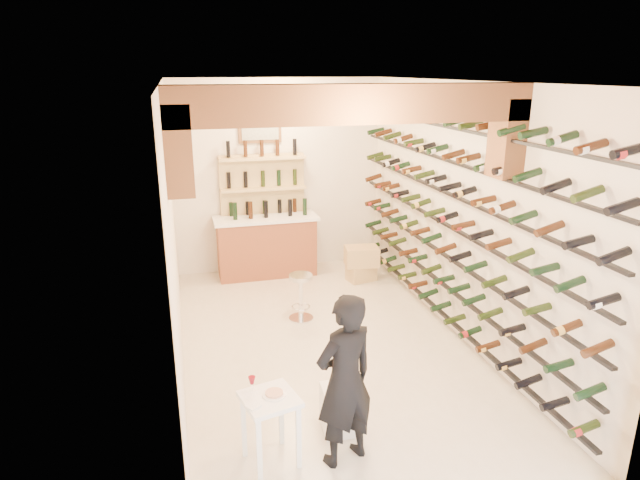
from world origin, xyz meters
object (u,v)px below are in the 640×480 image
Objects in this scene: back_counter at (267,244)px; tasting_table at (270,409)px; wine_rack at (445,219)px; white_stool at (341,409)px; crate_lower at (361,273)px; person at (345,381)px; chrome_barstool at (301,294)px.

back_counter is 4.63m from tasting_table.
wine_rack reaches higher than white_stool.
back_counter is at bearing 155.58° from crate_lower.
crate_lower is (-0.38, 1.99, -1.42)m from wine_rack.
person is (-1.94, -2.06, -0.75)m from wine_rack.
crate_lower is at bearing 42.51° from chrome_barstool.
white_stool is at bearing -138.17° from wine_rack.
wine_rack is 2.80m from white_stool.
wine_rack reaches higher than chrome_barstool.
wine_rack reaches higher than back_counter.
back_counter is at bearing 89.88° from white_stool.
wine_rack is 7.19× the size of tasting_table.
white_stool is (0.73, 0.28, -0.32)m from tasting_table.
back_counter is 3.87× the size of white_stool.
wine_rack is 2.93m from person.
tasting_table reaches higher than crate_lower.
wine_rack is at bearing -79.12° from crate_lower.
person reaches higher than back_counter.
white_stool is (-0.01, -4.30, -0.31)m from back_counter.
crate_lower is at bearing 100.88° from wine_rack.
tasting_table is (-2.57, -1.92, -1.01)m from wine_rack.
chrome_barstool is (0.17, 2.46, 0.16)m from white_stool.
wine_rack is 3.38m from back_counter.
white_stool is at bearing 7.46° from tasting_table.
crate_lower is (1.46, 3.64, -0.09)m from white_stool.
tasting_table is 4.50m from crate_lower.
back_counter is 1.64m from crate_lower.
tasting_table is at bearing -108.21° from chrome_barstool.
white_stool is 2.47m from chrome_barstool.
person reaches higher than tasting_table.
chrome_barstool is 1.51× the size of crate_lower.
tasting_table is 0.50× the size of person.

